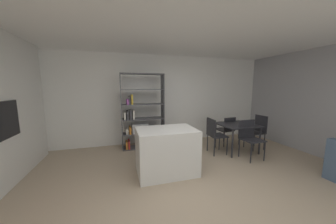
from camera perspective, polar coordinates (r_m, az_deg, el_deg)
The scene contains 11 objects.
ground_plane at distance 3.20m, azimuth 7.46°, elevation -23.98°, with size 10.00×10.00×0.00m, color tan.
ceiling_slab at distance 2.88m, azimuth 8.58°, elevation 28.14°, with size 7.26×5.46×0.06m.
back_partition at distance 5.30m, azimuth -4.10°, elevation 4.16°, with size 7.26×0.06×2.66m, color white.
built_in_oven at distance 3.84m, azimuth -43.33°, elevation -1.82°, with size 0.06×0.61×0.61m.
kitchen_island at distance 3.49m, azimuth -0.54°, elevation -12.82°, with size 1.15×0.80×0.89m, color silver.
open_bookshelf at distance 4.84m, azimuth -9.54°, elevation -1.58°, with size 1.17×0.37×2.07m.
dining_table at distance 4.92m, azimuth 21.96°, elevation -4.68°, with size 0.93×0.87×0.73m.
dining_chair_window_side at distance 5.39m, azimuth 27.64°, elevation -5.05°, with size 0.44×0.41×0.93m.
dining_chair_island_side at distance 4.57m, azimuth 15.10°, elevation -6.63°, with size 0.43×0.46×0.91m.
dining_chair_far at distance 5.32m, azimuth 18.90°, elevation -5.17°, with size 0.46×0.51×0.85m.
dining_chair_near at distance 4.61m, azimuth 25.41°, elevation -7.08°, with size 0.45×0.45×0.91m.
Camera 1 is at (-1.12, -2.47, 1.70)m, focal length 18.34 mm.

